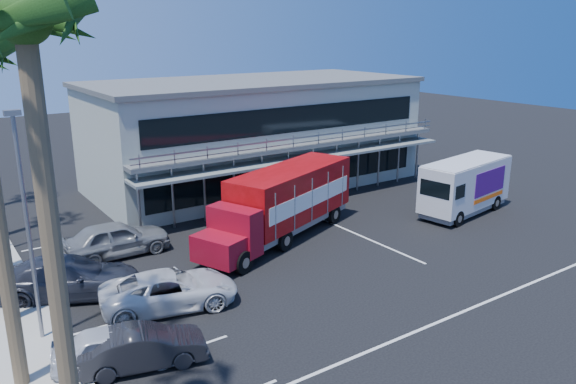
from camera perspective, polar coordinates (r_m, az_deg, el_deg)
ground at (r=27.07m, az=7.82°, el=-6.83°), size 120.00×120.00×0.00m
building at (r=39.36m, az=-3.44°, el=6.06°), size 22.40×12.00×7.30m
palm_a at (r=12.47m, az=-24.95°, el=13.10°), size 2.80×2.80×11.75m
light_pole_near at (r=20.35m, az=-25.02°, el=-2.51°), size 0.50×0.25×8.09m
red_truck at (r=29.02m, az=-0.49°, el=-0.95°), size 10.82×6.20×3.59m
white_van at (r=34.58m, az=17.55°, el=0.63°), size 6.88×3.27×3.23m
parked_car_a at (r=19.50m, az=-16.96°, el=-14.78°), size 4.31×2.67×1.37m
parked_car_b at (r=19.27m, az=-14.48°, el=-15.05°), size 4.25×2.36×1.33m
parked_car_c at (r=22.68m, az=-11.92°, el=-9.70°), size 5.70×3.56×1.47m
parked_car_d at (r=24.67m, az=-21.38°, el=-8.09°), size 6.18×4.48×1.66m
parked_car_e at (r=28.23m, az=-17.05°, el=-4.56°), size 5.06×2.06×1.72m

